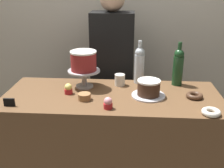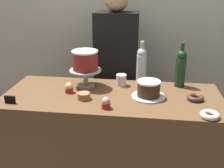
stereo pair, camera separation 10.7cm
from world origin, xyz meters
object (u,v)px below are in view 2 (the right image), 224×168
(chocolate_round_cake, at_px, (149,88))
(coffee_cup_ceramic, at_px, (121,80))
(donut_chocolate, at_px, (195,98))
(cookie_stack, at_px, (84,96))
(wine_bottle_clear, at_px, (141,65))
(cake_stand_pedestal, at_px, (86,75))
(cupcake_lemon, at_px, (69,88))
(barista_figure, at_px, (116,77))
(cupcake_strawberry, at_px, (106,103))
(wine_bottle_green, at_px, (181,68))
(price_sign_chalkboard, at_px, (10,100))
(donut_sugar, at_px, (210,115))
(white_layer_cake, at_px, (85,60))

(chocolate_round_cake, relative_size, coffee_cup_ceramic, 1.82)
(donut_chocolate, bearing_deg, cookie_stack, -173.52)
(coffee_cup_ceramic, bearing_deg, wine_bottle_clear, 25.26)
(cake_stand_pedestal, xyz_separation_m, cupcake_lemon, (-0.09, -0.14, -0.05))
(cookie_stack, xyz_separation_m, barista_figure, (0.14, 0.63, -0.08))
(cake_stand_pedestal, relative_size, chocolate_round_cake, 1.51)
(cupcake_strawberry, bearing_deg, barista_figure, 91.91)
(cookie_stack, relative_size, barista_figure, 0.05)
(wine_bottle_green, bearing_deg, barista_figure, 149.25)
(donut_chocolate, bearing_deg, price_sign_chalkboard, -169.90)
(cake_stand_pedestal, bearing_deg, wine_bottle_green, 7.94)
(cake_stand_pedestal, distance_m, chocolate_round_cake, 0.48)
(cake_stand_pedestal, distance_m, coffee_cup_ceramic, 0.27)
(cupcake_strawberry, relative_size, price_sign_chalkboard, 1.06)
(wine_bottle_clear, distance_m, donut_chocolate, 0.47)
(coffee_cup_ceramic, xyz_separation_m, barista_figure, (-0.08, 0.35, -0.10))
(cake_stand_pedestal, height_order, wine_bottle_clear, wine_bottle_clear)
(chocolate_round_cake, height_order, barista_figure, barista_figure)
(barista_figure, bearing_deg, donut_sugar, -51.07)
(cupcake_strawberry, bearing_deg, donut_sugar, -3.79)
(cake_stand_pedestal, relative_size, coffee_cup_ceramic, 2.75)
(wine_bottle_green, height_order, barista_figure, barista_figure)
(barista_figure, bearing_deg, wine_bottle_clear, -51.33)
(cake_stand_pedestal, relative_size, cupcake_strawberry, 3.14)
(price_sign_chalkboard, bearing_deg, cake_stand_pedestal, 40.76)
(white_layer_cake, xyz_separation_m, coffee_cup_ceramic, (0.26, 0.05, -0.16))
(cupcake_strawberry, height_order, donut_sugar, cupcake_strawberry)
(white_layer_cake, relative_size, barista_figure, 0.12)
(cookie_stack, distance_m, coffee_cup_ceramic, 0.36)
(cookie_stack, distance_m, barista_figure, 0.65)
(cupcake_strawberry, distance_m, donut_chocolate, 0.60)
(chocolate_round_cake, distance_m, wine_bottle_green, 0.34)
(cupcake_lemon, height_order, coffee_cup_ceramic, coffee_cup_ceramic)
(cake_stand_pedestal, distance_m, donut_chocolate, 0.79)
(chocolate_round_cake, relative_size, price_sign_chalkboard, 2.21)
(donut_sugar, xyz_separation_m, price_sign_chalkboard, (-1.23, 0.03, 0.01))
(donut_chocolate, bearing_deg, cake_stand_pedestal, 169.16)
(cookie_stack, xyz_separation_m, price_sign_chalkboard, (-0.45, -0.13, 0.00))
(price_sign_chalkboard, relative_size, barista_figure, 0.04)
(white_layer_cake, relative_size, coffee_cup_ceramic, 2.20)
(donut_sugar, height_order, cookie_stack, cookie_stack)
(cupcake_strawberry, bearing_deg, cupcake_lemon, 144.59)
(cupcake_lemon, height_order, cupcake_strawberry, same)
(cupcake_lemon, distance_m, barista_figure, 0.61)
(cupcake_lemon, height_order, donut_chocolate, cupcake_lemon)
(wine_bottle_clear, xyz_separation_m, coffee_cup_ceramic, (-0.14, -0.07, -0.10))
(chocolate_round_cake, xyz_separation_m, cupcake_strawberry, (-0.26, -0.21, -0.03))
(cupcake_strawberry, bearing_deg, price_sign_chalkboard, -179.07)
(coffee_cup_ceramic, bearing_deg, donut_chocolate, -21.24)
(cupcake_lemon, distance_m, cupcake_strawberry, 0.36)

